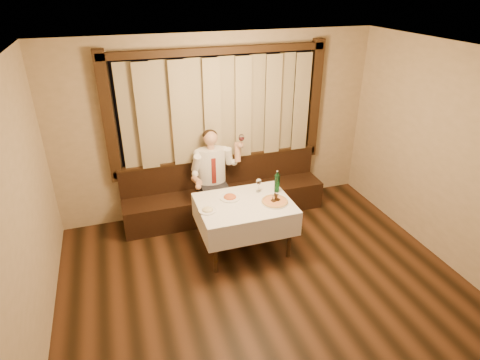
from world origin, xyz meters
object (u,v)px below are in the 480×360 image
object	(u,v)px
cruet_caddy	(276,199)
seated_man	(213,170)
pasta_cream	(207,209)
banquette	(224,196)
dining_table	(245,209)
pizza	(275,201)
pasta_red	(230,196)
green_bottle	(277,183)

from	to	relation	value
cruet_caddy	seated_man	size ratio (longest dim) A/B	0.09
pasta_cream	seated_man	world-z (taller)	seated_man
banquette	dining_table	distance (m)	1.08
dining_table	cruet_caddy	bearing A→B (deg)	-16.17
pizza	dining_table	bearing A→B (deg)	161.90
pasta_red	cruet_caddy	bearing A→B (deg)	-27.38
seated_man	banquette	bearing A→B (deg)	25.39
pizza	green_bottle	size ratio (longest dim) A/B	1.14
dining_table	green_bottle	size ratio (longest dim) A/B	3.85
pizza	pasta_red	world-z (taller)	pasta_red
pizza	cruet_caddy	bearing A→B (deg)	35.92
green_bottle	cruet_caddy	distance (m)	0.31
dining_table	seated_man	distance (m)	0.97
pasta_cream	banquette	bearing A→B (deg)	63.90
dining_table	pasta_red	world-z (taller)	pasta_red
cruet_caddy	seated_man	bearing A→B (deg)	106.43
pasta_red	cruet_caddy	distance (m)	0.63
green_bottle	seated_man	bearing A→B (deg)	132.58
pasta_red	pizza	bearing A→B (deg)	-28.82
cruet_caddy	green_bottle	bearing A→B (deg)	51.17
pasta_red	green_bottle	xyz separation A→B (m)	(0.69, -0.02, 0.10)
pizza	cruet_caddy	xyz separation A→B (m)	(0.01, 0.01, 0.03)
pasta_red	seated_man	xyz separation A→B (m)	(-0.04, 0.76, 0.05)
pizza	seated_man	size ratio (longest dim) A/B	0.26
banquette	green_bottle	size ratio (longest dim) A/B	9.71
pizza	seated_man	world-z (taller)	seated_man
pasta_red	pasta_cream	bearing A→B (deg)	-148.43
pasta_cream	seated_man	size ratio (longest dim) A/B	0.16
banquette	pasta_cream	bearing A→B (deg)	-116.10
banquette	seated_man	world-z (taller)	seated_man
dining_table	green_bottle	xyz separation A→B (m)	(0.53, 0.15, 0.25)
dining_table	green_bottle	world-z (taller)	green_bottle
banquette	green_bottle	xyz separation A→B (m)	(0.53, -0.87, 0.59)
green_bottle	cruet_caddy	world-z (taller)	green_bottle
cruet_caddy	seated_man	xyz separation A→B (m)	(-0.59, 1.05, 0.04)
pizza	pasta_red	bearing A→B (deg)	151.18
dining_table	pasta_red	xyz separation A→B (m)	(-0.16, 0.17, 0.14)
dining_table	pizza	xyz separation A→B (m)	(0.39, -0.13, 0.12)
pizza	pasta_cream	bearing A→B (deg)	175.76
banquette	seated_man	distance (m)	0.57
dining_table	banquette	bearing A→B (deg)	90.00
banquette	dining_table	size ratio (longest dim) A/B	2.52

